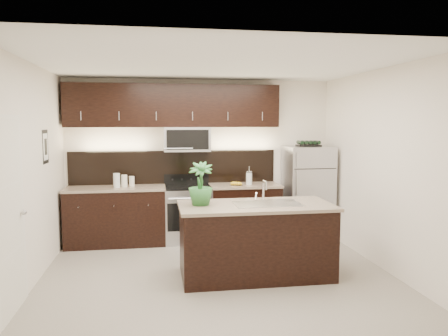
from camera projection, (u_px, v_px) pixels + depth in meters
name	position (u px, v px, depth m)	size (l,w,h in m)	color
ground	(217.00, 275.00, 5.68)	(4.50, 4.50, 0.00)	gray
room_walls	(209.00, 145.00, 5.45)	(4.52, 4.02, 2.71)	silver
counter_run	(176.00, 214.00, 7.22)	(3.51, 0.65, 0.94)	black
upper_fixtures	(176.00, 113.00, 7.19)	(3.49, 0.40, 1.66)	black
island	(256.00, 240.00, 5.61)	(1.96, 0.96, 0.94)	black
sink_faucet	(267.00, 202.00, 5.59)	(0.84, 0.50, 0.28)	silver
refrigerator	(308.00, 192.00, 7.48)	(0.76, 0.68, 1.57)	#B2B2B7
wine_rack	(309.00, 144.00, 7.39)	(0.39, 0.24, 0.09)	black
plant	(200.00, 184.00, 5.48)	(0.30, 0.30, 0.54)	#28642A
canisters	(122.00, 181.00, 7.02)	(0.33, 0.20, 0.23)	silver
french_press	(249.00, 178.00, 7.30)	(0.10, 0.10, 0.30)	silver
bananas	(233.00, 183.00, 7.24)	(0.20, 0.16, 0.06)	gold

